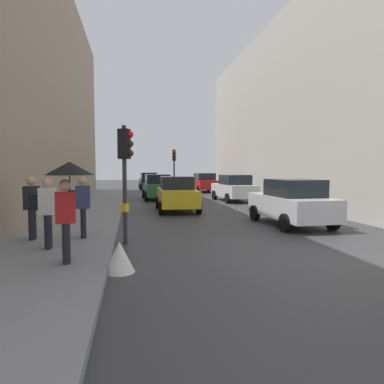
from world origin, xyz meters
TOP-DOWN VIEW (x-y plane):
  - ground_plane at (0.00, 0.00)m, footprint 120.00×120.00m
  - sidewalk_kerb at (-6.26, 6.00)m, footprint 3.08×40.00m
  - building_facade_right at (10.72, 11.24)m, footprint 12.00×33.80m
  - traffic_light_near_right at (-4.39, 2.00)m, footprint 0.45×0.34m
  - traffic_light_far_median at (-0.88, 19.36)m, footprint 0.25×0.44m
  - car_red_sedan at (2.41, 23.36)m, footprint 2.26×4.32m
  - car_silver_hatchback at (1.77, 4.25)m, footprint 2.13×4.26m
  - car_dark_suv at (-2.46, 28.65)m, footprint 2.12×4.25m
  - car_yellow_taxi at (-1.95, 9.50)m, footprint 2.09×4.24m
  - car_white_compact at (2.47, 14.00)m, footprint 2.27×4.33m
  - car_green_estate at (-2.44, 16.30)m, footprint 2.11×4.25m
  - pedestrian_with_umbrella at (-5.53, -0.34)m, footprint 1.00×1.00m
  - pedestrian_with_grey_backpack at (-5.66, 2.35)m, footprint 0.63×0.38m
  - pedestrian_with_black_backpack at (-6.34, 1.12)m, footprint 0.62×0.36m
  - pedestrian_in_dark_coat at (-6.99, 2.33)m, footprint 0.41×0.36m
  - warning_sign_triangle at (-4.48, -0.69)m, footprint 0.64×0.64m

SIDE VIEW (x-z plane):
  - ground_plane at x=0.00m, z-range 0.00..0.00m
  - sidewalk_kerb at x=-6.26m, z-range 0.00..0.16m
  - warning_sign_triangle at x=-4.48m, z-range 0.00..0.65m
  - car_red_sedan at x=2.41m, z-range 0.00..1.76m
  - car_silver_hatchback at x=1.77m, z-range 0.00..1.76m
  - car_dark_suv at x=-2.46m, z-range 0.00..1.76m
  - car_yellow_taxi at x=-1.95m, z-range 0.00..1.76m
  - car_white_compact at x=2.47m, z-range 0.00..1.76m
  - car_green_estate at x=-2.44m, z-range 0.00..1.76m
  - pedestrian_in_dark_coat at x=-6.99m, z-range 0.25..2.02m
  - pedestrian_with_grey_backpack at x=-5.66m, z-range 0.28..2.05m
  - pedestrian_with_black_backpack at x=-6.34m, z-range 0.28..2.05m
  - pedestrian_with_umbrella at x=-5.53m, z-range 0.77..2.91m
  - traffic_light_near_right at x=-4.39m, z-range 0.64..4.01m
  - traffic_light_far_median at x=-0.88m, z-range 0.71..4.45m
  - building_facade_right at x=10.72m, z-range 0.00..11.64m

